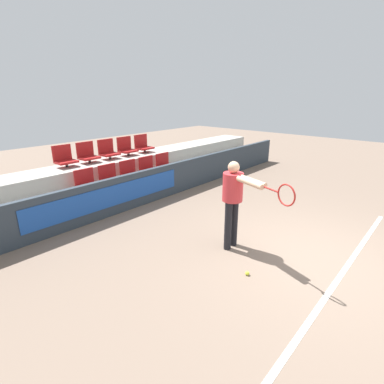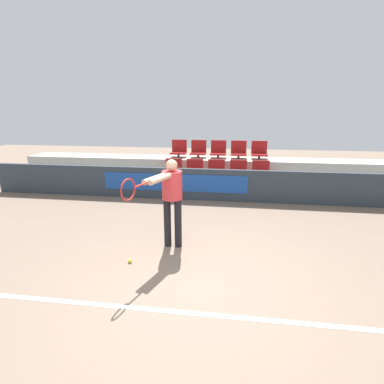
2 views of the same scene
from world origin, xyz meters
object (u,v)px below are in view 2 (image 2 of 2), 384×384
Objects in this scene: stadium_chair_1 at (194,170)px; tennis_player at (170,194)px; stadium_chair_0 at (173,170)px; tennis_ball at (130,261)px; stadium_chair_2 at (216,171)px; stadium_chair_4 at (261,172)px; stadium_chair_5 at (179,150)px; stadium_chair_3 at (238,172)px; stadium_chair_7 at (218,151)px; stadium_chair_8 at (239,151)px; stadium_chair_9 at (259,151)px; stadium_chair_6 at (198,150)px.

stadium_chair_1 is 0.34× the size of tennis_player.
stadium_chair_0 reaches higher than tennis_ball.
stadium_chair_0 and stadium_chair_2 have the same top height.
stadium_chair_2 is at bearing 0.00° from stadium_chair_1.
stadium_chair_0 is 3.76m from tennis_player.
stadium_chair_5 reaches higher than stadium_chair_4.
tennis_ball is (0.14, -5.30, -1.11)m from stadium_chair_5.
tennis_player is (-1.22, -3.68, 0.34)m from stadium_chair_3.
stadium_chair_0 and stadium_chair_3 have the same top height.
stadium_chair_7 is at bearing 36.91° from stadium_chair_0.
tennis_player is (-1.22, -4.64, -0.12)m from stadium_chair_8.
stadium_chair_3 is 1.00× the size of stadium_chair_4.
tennis_player is (0.06, -3.68, 0.34)m from stadium_chair_1.
stadium_chair_5 and stadium_chair_9 have the same top height.
stadium_chair_9 is at bearing 26.60° from stadium_chair_1.
stadium_chair_6 is 1.92m from stadium_chair_9.
stadium_chair_2 and stadium_chair_3 have the same top height.
stadium_chair_6 reaches higher than stadium_chair_3.
stadium_chair_6 is at bearing 123.65° from stadium_chair_2.
tennis_player reaches higher than stadium_chair_1.
stadium_chair_4 is 1.00× the size of stadium_chair_7.
tennis_player is at bearing -111.80° from stadium_chair_9.
stadium_chair_3 is at bearing -36.91° from stadium_chair_6.
stadium_chair_8 is 0.34× the size of tennis_player.
stadium_chair_6 is (-1.92, 0.96, 0.46)m from stadium_chair_4.
stadium_chair_5 is 2.56m from stadium_chair_9.
stadium_chair_7 is (-1.28, 0.96, 0.46)m from stadium_chair_4.
stadium_chair_5 is at bearing 180.00° from stadium_chair_8.
stadium_chair_9 is 5.00m from tennis_player.
tennis_ball is (-1.14, -4.34, -0.65)m from stadium_chair_2.
stadium_chair_6 is 8.23× the size of tennis_ball.
tennis_ball is at bearing -95.39° from stadium_chair_6.
stadium_chair_0 is at bearing -143.09° from stadium_chair_7.
stadium_chair_4 is at bearing -26.60° from stadium_chair_6.
stadium_chair_0 is at bearing -123.65° from stadium_chair_6.
stadium_chair_6 and stadium_chair_8 have the same top height.
stadium_chair_5 is at bearing 153.40° from stadium_chair_3.
stadium_chair_4 is 2.77m from stadium_chair_5.
stadium_chair_5 is 1.92m from stadium_chair_8.
stadium_chair_8 is at bearing 180.00° from stadium_chair_9.
stadium_chair_8 is at bearing 56.35° from stadium_chair_2.
stadium_chair_3 is at bearing 0.00° from stadium_chair_2.
tennis_player reaches higher than stadium_chair_0.
stadium_chair_0 is 1.00× the size of stadium_chair_7.
stadium_chair_8 is at bearing 36.91° from stadium_chair_1.
stadium_chair_2 is 1.00× the size of stadium_chair_6.
stadium_chair_8 is (1.92, 0.96, 0.46)m from stadium_chair_0.
stadium_chair_7 is at bearing 0.00° from stadium_chair_5.
stadium_chair_3 is 1.00× the size of stadium_chair_9.
stadium_chair_7 is at bearing 101.68° from tennis_player.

